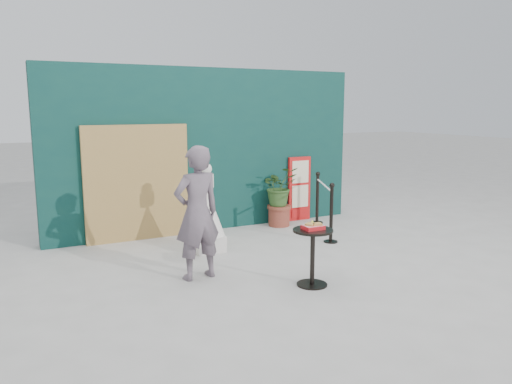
% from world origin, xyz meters
% --- Properties ---
extents(ground, '(60.00, 60.00, 0.00)m').
position_xyz_m(ground, '(0.00, 0.00, 0.00)').
color(ground, '#ADAAA5').
rests_on(ground, ground).
extents(back_wall, '(6.00, 0.30, 3.00)m').
position_xyz_m(back_wall, '(0.00, 3.15, 1.50)').
color(back_wall, '#0B322F').
rests_on(back_wall, ground).
extents(bamboo_fence, '(1.80, 0.08, 2.00)m').
position_xyz_m(bamboo_fence, '(-1.40, 2.94, 1.00)').
color(bamboo_fence, tan).
rests_on(bamboo_fence, ground).
extents(woman, '(0.71, 0.52, 1.80)m').
position_xyz_m(woman, '(-1.20, 0.59, 0.90)').
color(woman, '#675864').
rests_on(woman, ground).
extents(menu_board, '(0.50, 0.07, 1.30)m').
position_xyz_m(menu_board, '(1.90, 2.95, 0.65)').
color(menu_board, red).
rests_on(menu_board, ground).
extents(statue, '(0.56, 0.56, 1.42)m').
position_xyz_m(statue, '(-0.60, 1.74, 0.58)').
color(statue, silver).
rests_on(statue, ground).
extents(cafe_table, '(0.52, 0.52, 0.75)m').
position_xyz_m(cafe_table, '(0.02, -0.35, 0.50)').
color(cafe_table, black).
rests_on(cafe_table, ground).
extents(food_basket, '(0.26, 0.19, 0.11)m').
position_xyz_m(food_basket, '(0.02, -0.35, 0.79)').
color(food_basket, red).
rests_on(food_basket, cafe_table).
extents(planter, '(0.68, 0.59, 1.16)m').
position_xyz_m(planter, '(1.29, 2.71, 0.67)').
color(planter, brown).
rests_on(planter, ground).
extents(stanchion_barrier, '(0.84, 1.54, 1.03)m').
position_xyz_m(stanchion_barrier, '(1.77, 1.90, 0.49)').
color(stanchion_barrier, black).
rests_on(stanchion_barrier, ground).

